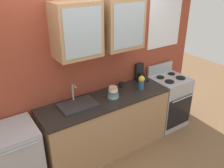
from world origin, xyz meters
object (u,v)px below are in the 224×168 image
(vase, at_px, (141,82))
(dishwasher, at_px, (17,160))
(bowl_stack, at_px, (113,93))
(sink_faucet, at_px, (78,105))
(cup_near_sink, at_px, (121,84))
(coffee_maker, at_px, (140,74))
(stove_range, at_px, (168,101))

(vase, bearing_deg, dishwasher, 179.01)
(bowl_stack, bearing_deg, vase, -2.21)
(sink_faucet, relative_size, cup_near_sink, 4.68)
(sink_faucet, bearing_deg, coffee_maker, 7.98)
(bowl_stack, relative_size, vase, 0.78)
(stove_range, bearing_deg, vase, -176.85)
(cup_near_sink, height_order, dishwasher, cup_near_sink)
(coffee_maker, bearing_deg, stove_range, -24.48)
(cup_near_sink, distance_m, coffee_maker, 0.42)
(bowl_stack, relative_size, dishwasher, 0.19)
(bowl_stack, bearing_deg, dishwasher, 179.44)
(dishwasher, bearing_deg, bowl_stack, -0.56)
(stove_range, height_order, dishwasher, stove_range)
(dishwasher, height_order, coffee_maker, coffee_maker)
(dishwasher, xyz_separation_m, coffee_maker, (2.19, 0.23, 0.58))
(stove_range, relative_size, coffee_maker, 3.85)
(bowl_stack, distance_m, cup_near_sink, 0.38)
(sink_faucet, distance_m, bowl_stack, 0.55)
(sink_faucet, relative_size, dishwasher, 0.55)
(stove_range, height_order, cup_near_sink, stove_range)
(bowl_stack, height_order, cup_near_sink, bowl_stack)
(dishwasher, bearing_deg, cup_near_sink, 6.61)
(stove_range, xyz_separation_m, coffee_maker, (-0.50, 0.23, 0.57))
(bowl_stack, distance_m, vase, 0.53)
(stove_range, distance_m, dishwasher, 2.69)
(dishwasher, distance_m, coffee_maker, 2.28)
(bowl_stack, relative_size, cup_near_sink, 1.58)
(bowl_stack, bearing_deg, coffee_maker, 18.69)
(sink_faucet, xyz_separation_m, cup_near_sink, (0.86, 0.15, 0.02))
(cup_near_sink, relative_size, coffee_maker, 0.38)
(sink_faucet, xyz_separation_m, vase, (1.07, -0.09, 0.10))
(vase, distance_m, cup_near_sink, 0.33)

